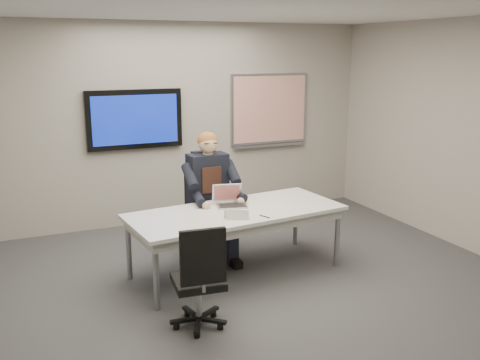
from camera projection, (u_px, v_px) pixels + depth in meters
name	position (u px, v px, depth m)	size (l,w,h in m)	color
floor	(262.00, 307.00, 5.16)	(6.00, 6.00, 0.02)	#3D3D40
ceiling	(265.00, 3.00, 4.49)	(6.00, 6.00, 0.02)	silver
wall_back	(170.00, 124.00, 7.49)	(6.00, 0.02, 2.80)	#A8A198
conference_table	(236.00, 217.00, 5.82)	(2.42, 1.21, 0.72)	silver
tv_display	(135.00, 119.00, 7.23)	(1.30, 0.09, 0.80)	black
whiteboard	(269.00, 110.00, 8.04)	(1.25, 0.08, 1.10)	gray
office_chair_far	(206.00, 227.00, 6.55)	(0.52, 0.52, 0.97)	black
office_chair_near	(199.00, 296.00, 4.70)	(0.51, 0.51, 0.98)	black
seated_person	(214.00, 209.00, 6.25)	(0.47, 0.81, 1.49)	#1D2131
laptop	(230.00, 200.00, 5.97)	(0.37, 0.38, 0.23)	silver
name_tent	(236.00, 215.00, 5.49)	(0.23, 0.07, 0.09)	silver
pen	(265.00, 216.00, 5.57)	(0.01, 0.01, 0.14)	black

